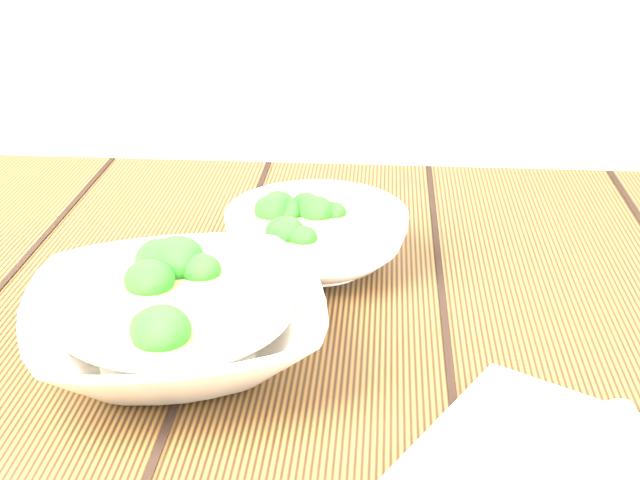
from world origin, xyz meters
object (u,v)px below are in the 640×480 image
(trivet, at_px, (224,298))
(table, at_px, (238,434))
(napkin, at_px, (582,478))
(soup_bowl_front, at_px, (176,324))
(soup_bowl_back, at_px, (316,236))

(trivet, bearing_deg, table, -57.54)
(trivet, bearing_deg, napkin, -38.35)
(table, bearing_deg, soup_bowl_front, -116.97)
(soup_bowl_front, bearing_deg, trivet, 73.81)
(trivet, bearing_deg, soup_bowl_back, 52.95)
(napkin, bearing_deg, table, 173.35)
(table, height_order, napkin, napkin)
(soup_bowl_back, relative_size, trivet, 1.97)
(table, relative_size, napkin, 5.97)
(table, distance_m, soup_bowl_back, 0.20)
(soup_bowl_back, height_order, napkin, soup_bowl_back)
(trivet, height_order, napkin, trivet)
(napkin, bearing_deg, soup_bowl_back, 152.83)
(table, xyz_separation_m, soup_bowl_back, (0.06, 0.11, 0.15))
(table, distance_m, napkin, 0.34)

